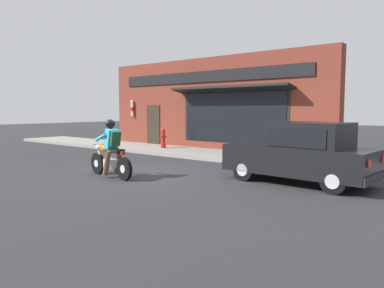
{
  "coord_description": "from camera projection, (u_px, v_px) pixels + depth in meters",
  "views": [
    {
      "loc": [
        -7.19,
        -8.11,
        1.89
      ],
      "look_at": [
        0.63,
        -1.64,
        0.95
      ],
      "focal_mm": 35.0,
      "sensor_mm": 36.0,
      "label": 1
    }
  ],
  "objects": [
    {
      "name": "sidewalk_curb",
      "position": [
        173.0,
        151.0,
        16.51
      ],
      "size": [
        2.6,
        22.0,
        0.14
      ],
      "primitive_type": "cube",
      "color": "gray",
      "rests_on": "ground"
    },
    {
      "name": "traffic_cone",
      "position": [
        311.0,
        152.0,
        12.85
      ],
      "size": [
        0.36,
        0.36,
        0.6
      ],
      "color": "black",
      "rests_on": "sidewalk_curb"
    },
    {
      "name": "fire_hydrant",
      "position": [
        163.0,
        138.0,
        17.05
      ],
      "size": [
        0.36,
        0.24,
        0.88
      ],
      "color": "red",
      "rests_on": "sidewalk_curb"
    },
    {
      "name": "motorcycle_with_rider",
      "position": [
        111.0,
        153.0,
        10.43
      ],
      "size": [
        0.62,
        2.02,
        1.62
      ],
      "color": "black",
      "rests_on": "ground"
    },
    {
      "name": "ground_plane",
      "position": [
        135.0,
        175.0,
        10.84
      ],
      "size": [
        80.0,
        80.0,
        0.0
      ],
      "primitive_type": "plane",
      "color": "#2B2B2D"
    },
    {
      "name": "storefront_building",
      "position": [
        209.0,
        105.0,
        16.99
      ],
      "size": [
        1.25,
        11.93,
        4.2
      ],
      "color": "maroon",
      "rests_on": "ground"
    },
    {
      "name": "car_hatchback",
      "position": [
        301.0,
        154.0,
        9.56
      ],
      "size": [
        1.81,
        3.85,
        1.57
      ],
      "color": "black",
      "rests_on": "ground"
    }
  ]
}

